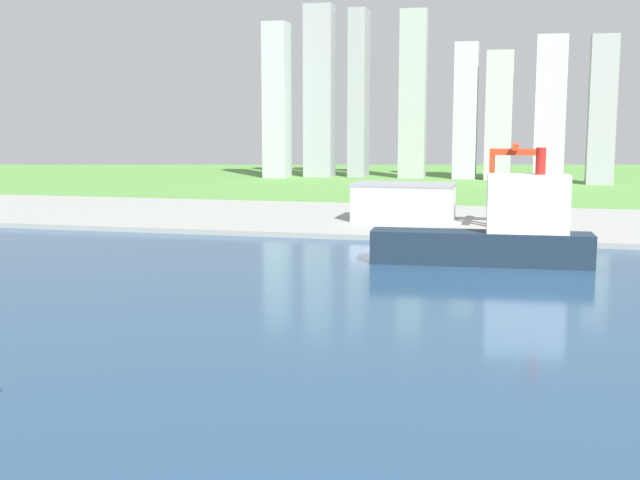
{
  "coord_description": "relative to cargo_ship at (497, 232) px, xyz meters",
  "views": [
    {
      "loc": [
        54.12,
        70.49,
        51.41
      ],
      "look_at": [
        10.41,
        247.63,
        25.17
      ],
      "focal_mm": 46.14,
      "sensor_mm": 36.0,
      "label": 1
    }
  ],
  "objects": [
    {
      "name": "ground_plane",
      "position": [
        -45.73,
        -71.11,
        -11.94
      ],
      "size": [
        2400.0,
        2400.0,
        0.0
      ],
      "primitive_type": "plane",
      "color": "#578F41"
    },
    {
      "name": "water_bay",
      "position": [
        -45.73,
        -131.11,
        -11.86
      ],
      "size": [
        840.0,
        360.0,
        0.15
      ],
      "primitive_type": "cube",
      "color": "navy",
      "rests_on": "ground"
    },
    {
      "name": "industrial_pier",
      "position": [
        -45.73,
        118.89,
        -10.69
      ],
      "size": [
        840.0,
        140.0,
        2.5
      ],
      "primitive_type": "cube",
      "color": "#949791",
      "rests_on": "ground"
    },
    {
      "name": "cargo_ship",
      "position": [
        0.0,
        0.0,
        0.0
      ],
      "size": [
        79.87,
        19.65,
        42.36
      ],
      "color": "#192838",
      "rests_on": "water_bay"
    },
    {
      "name": "port_crane_red",
      "position": [
        4.97,
        93.84,
        18.65
      ],
      "size": [
        23.86,
        39.81,
        39.2
      ],
      "color": "red",
      "rests_on": "industrial_pier"
    },
    {
      "name": "warehouse_main",
      "position": [
        -48.97,
        107.3,
        -0.07
      ],
      "size": [
        50.14,
        29.09,
        18.69
      ],
      "color": "silver",
      "rests_on": "industrial_pier"
    },
    {
      "name": "distant_skyline",
      "position": [
        -88.49,
        450.99,
        57.4
      ],
      "size": [
        306.96,
        74.49,
        159.28
      ],
      "color": "#ACB2B7",
      "rests_on": "ground"
    }
  ]
}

